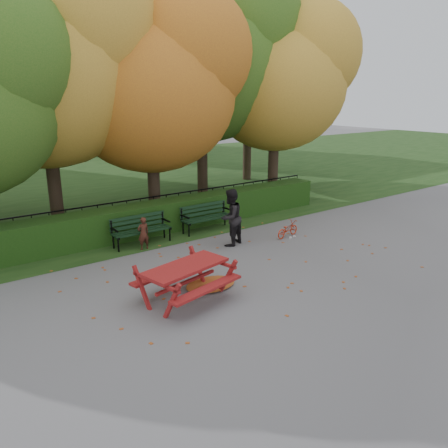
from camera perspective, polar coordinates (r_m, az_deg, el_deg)
ground at (r=11.34m, az=3.55°, el=-6.27°), size 90.00×90.00×0.00m
grass_strip at (r=23.42m, az=-18.99°, el=4.88°), size 90.00×90.00×0.00m
building_right at (r=38.92m, az=-14.81°, el=18.45°), size 9.00×6.00×12.00m
hedge at (r=14.72m, az=-7.68°, el=1.08°), size 13.00×0.90×1.00m
iron_fence at (r=15.39m, az=-9.12°, el=1.85°), size 14.00×0.04×1.02m
tree_b at (r=15.38m, az=-21.26°, el=19.29°), size 6.72×6.40×8.79m
tree_c at (r=15.88m, az=-8.22°, el=17.97°), size 6.30×6.00×8.00m
tree_d at (r=18.62m, az=-1.51°, el=21.47°), size 7.14×6.80×9.58m
tree_e at (r=19.12m, az=8.05°, el=18.50°), size 6.09×5.80×8.16m
tree_g at (r=23.31m, az=4.25°, el=18.96°), size 6.30×6.00×8.55m
bench_left at (r=13.47m, az=-10.87°, el=-0.46°), size 1.80×0.57×0.88m
bench_right at (r=14.60m, az=-2.38°, el=1.17°), size 1.80×0.57×0.88m
picnic_table at (r=9.64m, az=-5.01°, el=-6.41°), size 2.21×1.92×0.94m
leaf_pile at (r=10.53m, az=-1.75°, el=-7.87°), size 1.35×1.00×0.09m
leaf_scatter at (r=11.55m, az=2.60°, el=-5.78°), size 9.00×5.70×0.01m
child at (r=12.98m, az=-10.50°, el=-1.22°), size 0.37×0.25×0.98m
adult at (r=13.04m, az=0.85°, el=0.86°), size 1.01×0.90×1.73m
bicycle at (r=14.10m, az=8.29°, el=-0.66°), size 1.03×0.50×0.52m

